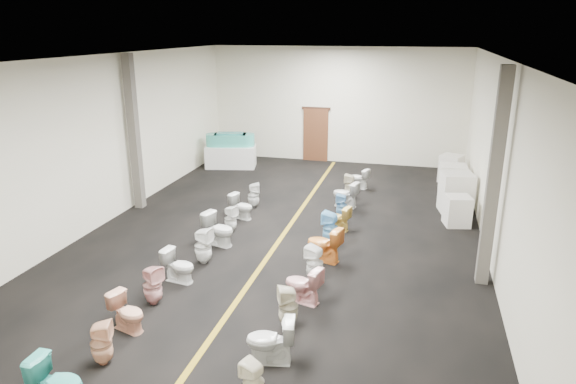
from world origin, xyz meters
name	(u,v)px	position (x,y,z in m)	size (l,w,h in m)	color
floor	(284,234)	(0.00, 0.00, 0.00)	(16.00, 16.00, 0.00)	black
ceiling	(283,57)	(0.00, 0.00, 4.50)	(16.00, 16.00, 0.00)	black
wall_back	(336,106)	(0.00, 8.00, 2.25)	(10.00, 10.00, 0.00)	beige
wall_front	(86,317)	(0.00, -8.00, 2.25)	(10.00, 10.00, 0.00)	beige
wall_left	(106,140)	(-5.00, 0.00, 2.25)	(16.00, 16.00, 0.00)	beige
wall_right	(498,163)	(5.00, 0.00, 2.25)	(16.00, 16.00, 0.00)	beige
aisle_stripe	(284,234)	(0.00, 0.00, 0.00)	(0.12, 15.60, 0.01)	olive
back_door	(316,135)	(-0.80, 7.94, 1.05)	(1.00, 0.10, 2.10)	#562D19
door_frame	(316,108)	(-0.80, 7.95, 2.12)	(1.15, 0.08, 0.10)	#331C11
column_left	(134,133)	(-4.75, 1.00, 2.25)	(0.25, 0.25, 4.50)	#59544C
column_right	(494,180)	(4.75, -1.50, 2.25)	(0.25, 0.25, 4.50)	#59544C
display_table	(231,156)	(-3.76, 6.10, 0.42)	(1.88, 0.94, 0.83)	white
bathtub	(230,140)	(-3.76, 6.10, 1.07)	(1.82, 0.96, 0.55)	teal
appliance_crate_a	(457,211)	(4.40, 1.83, 0.41)	(0.64, 0.64, 0.82)	silver
appliance_crate_b	(456,193)	(4.40, 2.92, 0.59)	(0.86, 0.86, 1.18)	silver
appliance_crate_c	(453,179)	(4.40, 4.79, 0.47)	(0.83, 0.83, 0.94)	silver
appliance_crate_d	(451,168)	(4.40, 6.13, 0.48)	(0.67, 0.67, 0.96)	silver
toilet_left_0	(58,383)	(-1.42, -6.99, 0.39)	(0.44, 0.76, 0.78)	#3AB4A8
toilet_left_1	(101,343)	(-1.39, -5.99, 0.38)	(0.34, 0.35, 0.75)	#ECAF88
toilet_left_2	(128,312)	(-1.52, -5.01, 0.35)	(0.39, 0.69, 0.70)	#EEAA8A
toilet_left_3	(153,285)	(-1.54, -4.08, 0.40)	(0.36, 0.37, 0.81)	#DB9D9C
toilet_left_4	(179,266)	(-1.47, -3.09, 0.36)	(0.40, 0.70, 0.72)	white
toilet_left_5	(203,246)	(-1.33, -2.14, 0.43)	(0.38, 0.39, 0.85)	white
toilet_left_6	(219,229)	(-1.38, -1.06, 0.41)	(0.46, 0.80, 0.82)	silver
toilet_left_7	(231,219)	(-1.41, -0.16, 0.36)	(0.32, 0.33, 0.71)	white
toilet_left_8	(242,206)	(-1.46, 0.85, 0.35)	(0.39, 0.69, 0.70)	silver
toilet_left_9	(254,195)	(-1.43, 1.82, 0.38)	(0.34, 0.35, 0.76)	silver
toilet_right_0	(253,383)	(1.23, -6.26, 0.35)	(0.31, 0.32, 0.70)	beige
toilet_right_1	(270,341)	(1.20, -5.27, 0.40)	(0.44, 0.78, 0.79)	silver
toilet_right_2	(288,306)	(1.20, -4.18, 0.39)	(0.35, 0.36, 0.78)	beige
toilet_right_3	(303,284)	(1.27, -3.28, 0.38)	(0.43, 0.75, 0.76)	#EAA6A5
toilet_right_4	(315,263)	(1.30, -2.33, 0.40)	(0.36, 0.36, 0.79)	white
toilet_right_5	(324,244)	(1.32, -1.33, 0.42)	(0.47, 0.82, 0.84)	orange
toilet_right_6	(331,228)	(1.29, -0.35, 0.43)	(0.39, 0.39, 0.86)	#76C3F3
toilet_right_7	(338,218)	(1.31, 0.64, 0.34)	(0.38, 0.67, 0.68)	#EEC557
toilet_right_8	(342,206)	(1.27, 1.62, 0.35)	(0.32, 0.32, 0.70)	#6AA5D4
toilet_right_9	(345,194)	(1.23, 2.56, 0.40)	(0.44, 0.78, 0.79)	silver
toilet_right_10	(350,186)	(1.23, 3.57, 0.37)	(0.33, 0.34, 0.74)	beige
toilet_right_11	(359,178)	(1.39, 4.57, 0.34)	(0.38, 0.67, 0.69)	white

